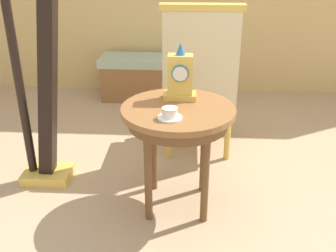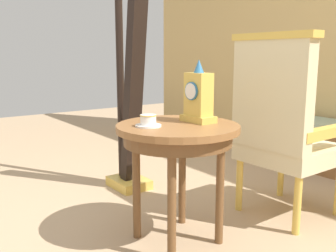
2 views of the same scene
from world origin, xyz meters
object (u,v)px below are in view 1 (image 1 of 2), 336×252
(side_table, at_px, (178,121))
(mantel_clock, at_px, (180,77))
(armchair, at_px, (199,79))
(window_bench, at_px, (148,77))
(teacup_left, at_px, (170,114))
(harp, at_px, (39,77))

(side_table, xyz_separation_m, mantel_clock, (0.01, 0.13, 0.22))
(armchair, distance_m, window_bench, 1.32)
(side_table, xyz_separation_m, armchair, (0.13, 0.70, 0.02))
(teacup_left, bearing_deg, harp, 154.96)
(teacup_left, height_order, armchair, armchair)
(teacup_left, xyz_separation_m, armchair, (0.17, 0.87, -0.09))
(teacup_left, relative_size, harp, 0.07)
(mantel_clock, distance_m, window_bench, 1.86)
(teacup_left, distance_m, armchair, 0.89)
(teacup_left, distance_m, harp, 0.92)
(teacup_left, relative_size, mantel_clock, 0.40)
(mantel_clock, relative_size, harp, 0.18)
(teacup_left, relative_size, armchair, 0.12)
(harp, bearing_deg, window_bench, 73.14)
(armchair, bearing_deg, mantel_clock, -102.29)
(armchair, height_order, harp, harp)
(teacup_left, distance_m, window_bench, 2.11)
(side_table, height_order, harp, harp)
(teacup_left, relative_size, window_bench, 0.14)
(armchair, distance_m, harp, 1.12)
(side_table, distance_m, mantel_clock, 0.26)
(teacup_left, height_order, harp, harp)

